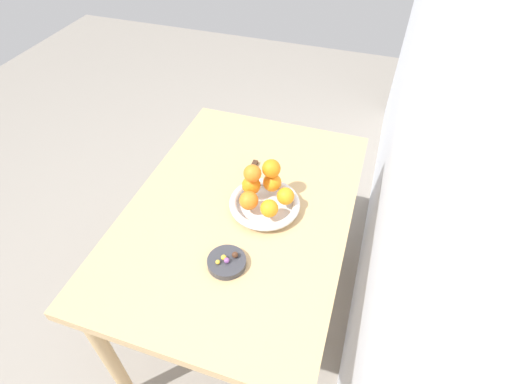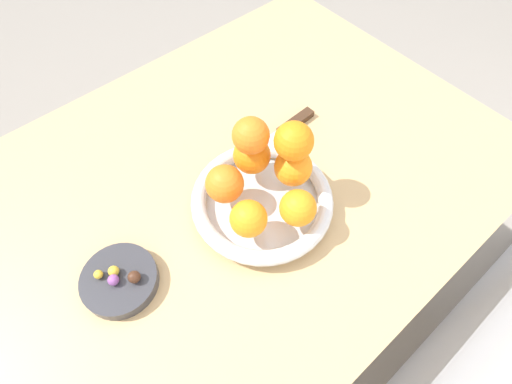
# 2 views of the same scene
# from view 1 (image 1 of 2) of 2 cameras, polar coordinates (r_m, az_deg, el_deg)

# --- Properties ---
(ground_plane) EXTENTS (6.00, 6.00, 0.00)m
(ground_plane) POSITION_cam_1_polar(r_m,az_deg,el_deg) (2.00, -1.73, -17.01)
(ground_plane) COLOR gray
(wall_back) EXTENTS (4.00, 0.05, 2.50)m
(wall_back) POSITION_cam_1_polar(r_m,az_deg,el_deg) (1.04, 24.49, 11.09)
(wall_back) COLOR silver
(wall_back) RESTS_ON ground_plane
(dining_table) EXTENTS (1.10, 0.76, 0.74)m
(dining_table) POSITION_cam_1_polar(r_m,az_deg,el_deg) (1.46, -2.27, -4.65)
(dining_table) COLOR tan
(dining_table) RESTS_ON ground_plane
(fruit_bowl) EXTENTS (0.24, 0.24, 0.04)m
(fruit_bowl) POSITION_cam_1_polar(r_m,az_deg,el_deg) (1.38, 1.25, -1.78)
(fruit_bowl) COLOR silver
(fruit_bowl) RESTS_ON dining_table
(candy_dish) EXTENTS (0.12, 0.12, 0.02)m
(candy_dish) POSITION_cam_1_polar(r_m,az_deg,el_deg) (1.24, -4.20, -9.97)
(candy_dish) COLOR #333338
(candy_dish) RESTS_ON dining_table
(orange_0) EXTENTS (0.06, 0.06, 0.06)m
(orange_0) POSITION_cam_1_polar(r_m,az_deg,el_deg) (1.34, 4.25, -0.59)
(orange_0) COLOR orange
(orange_0) RESTS_ON fruit_bowl
(orange_1) EXTENTS (0.06, 0.06, 0.06)m
(orange_1) POSITION_cam_1_polar(r_m,az_deg,el_deg) (1.38, 2.32, 1.38)
(orange_1) COLOR orange
(orange_1) RESTS_ON fruit_bowl
(orange_2) EXTENTS (0.07, 0.07, 0.07)m
(orange_2) POSITION_cam_1_polar(r_m,az_deg,el_deg) (1.37, -0.69, 0.97)
(orange_2) COLOR orange
(orange_2) RESTS_ON fruit_bowl
(orange_3) EXTENTS (0.06, 0.06, 0.06)m
(orange_3) POSITION_cam_1_polar(r_m,az_deg,el_deg) (1.32, -1.03, -1.21)
(orange_3) COLOR orange
(orange_3) RESTS_ON fruit_bowl
(orange_4) EXTENTS (0.06, 0.06, 0.06)m
(orange_4) POSITION_cam_1_polar(r_m,az_deg,el_deg) (1.30, 1.90, -2.35)
(orange_4) COLOR orange
(orange_4) RESTS_ON fruit_bowl
(orange_5) EXTENTS (0.06, 0.06, 0.06)m
(orange_5) POSITION_cam_1_polar(r_m,az_deg,el_deg) (1.32, -0.52, 2.67)
(orange_5) COLOR orange
(orange_5) RESTS_ON orange_2
(orange_6) EXTENTS (0.06, 0.06, 0.06)m
(orange_6) POSITION_cam_1_polar(r_m,az_deg,el_deg) (1.34, 2.20, 3.38)
(orange_6) COLOR orange
(orange_6) RESTS_ON orange_1
(candy_ball_0) EXTENTS (0.02, 0.02, 0.02)m
(candy_ball_0) POSITION_cam_1_polar(r_m,az_deg,el_deg) (1.22, -4.21, -9.71)
(candy_ball_0) COLOR #8C4C99
(candy_ball_0) RESTS_ON candy_dish
(candy_ball_1) EXTENTS (0.01, 0.01, 0.01)m
(candy_ball_1) POSITION_cam_1_polar(r_m,az_deg,el_deg) (1.22, -5.48, -9.93)
(candy_ball_1) COLOR gold
(candy_ball_1) RESTS_ON candy_dish
(candy_ball_2) EXTENTS (0.02, 0.02, 0.02)m
(candy_ball_2) POSITION_cam_1_polar(r_m,az_deg,el_deg) (1.23, -3.02, -8.95)
(candy_ball_2) COLOR #472819
(candy_ball_2) RESTS_ON candy_dish
(candy_ball_3) EXTENTS (0.02, 0.02, 0.02)m
(candy_ball_3) POSITION_cam_1_polar(r_m,az_deg,el_deg) (1.23, -4.63, -9.30)
(candy_ball_3) COLOR gold
(candy_ball_3) RESTS_ON candy_dish
(knife) EXTENTS (0.26, 0.03, 0.01)m
(knife) POSITION_cam_1_polar(r_m,az_deg,el_deg) (1.49, -1.15, 1.84)
(knife) COLOR #3F2819
(knife) RESTS_ON dining_table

